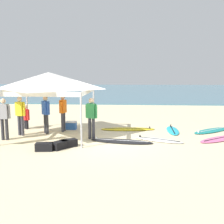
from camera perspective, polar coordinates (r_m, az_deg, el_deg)
ground_plane at (r=10.71m, az=-1.71°, el=-6.35°), size 80.00×80.00×0.00m
sea at (r=40.61m, az=2.47°, el=4.65°), size 80.00×36.00×0.10m
canopy_tent at (r=11.55m, az=-13.35°, el=6.51°), size 3.42×3.42×2.75m
surfboard_white at (r=10.98m, az=9.96°, el=-5.91°), size 2.05×1.31×0.19m
surfboard_pink at (r=11.89m, az=22.16°, el=-5.31°), size 2.25×1.86×0.19m
surfboard_yellow at (r=12.89m, az=3.42°, el=-3.65°), size 2.64×0.90×0.19m
surfboard_cyan at (r=12.90m, az=12.84°, el=-3.84°), size 0.61×1.98×0.19m
surfboard_teal at (r=13.41m, az=20.58°, el=-3.71°), size 2.31×2.01×0.19m
surfboard_black at (r=10.64m, az=1.97°, el=-6.25°), size 2.59×1.09×0.19m
person_grey at (r=11.64m, az=-22.13°, el=-0.81°), size 0.55×0.22×1.71m
person_blue at (r=12.25m, az=-13.99°, el=-0.00°), size 0.41×0.42×1.71m
person_green at (r=10.96m, az=-4.43°, el=-0.75°), size 0.51×0.35×1.71m
person_orange at (r=12.58m, az=-10.45°, el=0.33°), size 0.28×0.54×1.71m
person_yellow at (r=12.24m, az=-19.05°, el=-0.22°), size 0.52×0.33×1.71m
person_red at (r=13.63m, az=-17.97°, el=-0.74°), size 0.42×0.41×1.20m
gear_bag_near_tent at (r=10.07m, az=-9.25°, el=-6.60°), size 0.68×0.61×0.28m
gear_bag_by_pole at (r=9.87m, az=-11.11°, el=-6.96°), size 0.59×0.68×0.28m
gear_bag_on_sand at (r=9.76m, az=-14.30°, el=-7.24°), size 0.63×0.39×0.28m
cooler_box at (r=13.11m, az=-8.71°, el=-2.81°), size 0.50×0.36×0.39m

